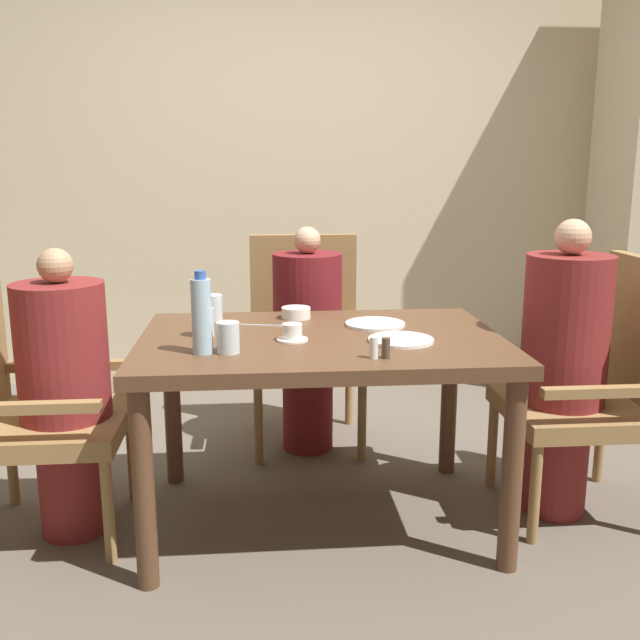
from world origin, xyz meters
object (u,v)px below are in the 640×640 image
at_px(bowl_small, 296,313).
at_px(glass_tall_near, 204,322).
at_px(chair_right_side, 601,382).
at_px(diner_in_right_chair, 563,367).
at_px(chair_left_side, 22,398).
at_px(plate_main_right, 401,340).
at_px(water_bottle, 202,315).
at_px(diner_in_far_chair, 308,337).
at_px(chair_far_side, 305,335).
at_px(glass_tall_far, 213,308).
at_px(diner_in_left_chair, 65,391).
at_px(plate_main_left, 375,324).
at_px(glass_tall_mid, 228,338).
at_px(teacup_with_saucer, 292,333).

distance_m(bowl_small, glass_tall_near, 0.45).
bearing_deg(chair_right_side, diner_in_right_chair, 180.00).
height_order(chair_left_side, glass_tall_near, chair_left_side).
relative_size(plate_main_right, bowl_small, 1.97).
xyz_separation_m(chair_right_side, glass_tall_near, (-1.50, 0.04, 0.26)).
height_order(chair_right_side, glass_tall_near, chair_right_side).
xyz_separation_m(water_bottle, glass_tall_near, (-0.01, 0.24, -0.08)).
height_order(diner_in_far_chair, plate_main_right, diner_in_far_chair).
relative_size(chair_left_side, chair_far_side, 1.00).
distance_m(chair_far_side, chair_right_side, 1.39).
bearing_deg(diner_in_right_chair, glass_tall_far, 167.35).
height_order(diner_in_left_chair, diner_in_right_chair, diner_in_right_chair).
relative_size(diner_in_left_chair, glass_tall_far, 10.14).
distance_m(bowl_small, water_bottle, 0.63).
bearing_deg(diner_in_right_chair, chair_right_side, 0.00).
bearing_deg(glass_tall_far, diner_in_left_chair, -149.97).
distance_m(diner_in_left_chair, plate_main_right, 1.22).
relative_size(diner_in_far_chair, glass_tall_far, 10.18).
bearing_deg(water_bottle, diner_in_right_chair, 8.77).
distance_m(chair_left_side, chair_right_side, 2.16).
relative_size(chair_far_side, plate_main_right, 4.31).
relative_size(bowl_small, glass_tall_near, 1.13).
height_order(chair_left_side, diner_in_right_chair, diner_in_right_chair).
relative_size(plate_main_left, water_bottle, 0.84).
relative_size(diner_in_far_chair, glass_tall_near, 10.18).
bearing_deg(diner_in_far_chair, bowl_small, -100.41).
bearing_deg(plate_main_left, glass_tall_mid, -146.74).
distance_m(chair_right_side, plate_main_right, 0.84).
bearing_deg(chair_far_side, plate_main_left, -72.70).
bearing_deg(bowl_small, chair_far_side, 82.41).
xyz_separation_m(diner_in_left_chair, diner_in_right_chair, (1.85, -0.00, 0.04)).
distance_m(plate_main_left, glass_tall_far, 0.65).
distance_m(plate_main_right, glass_tall_mid, 0.61).
relative_size(diner_in_far_chair, bowl_small, 9.04).
bearing_deg(chair_left_side, bowl_small, 17.38).
relative_size(chair_far_side, diner_in_far_chair, 0.94).
xyz_separation_m(teacup_with_saucer, glass_tall_near, (-0.32, 0.10, 0.03)).
relative_size(diner_in_right_chair, water_bottle, 4.15).
relative_size(diner_in_far_chair, plate_main_right, 4.60).
xyz_separation_m(diner_in_right_chair, bowl_small, (-1.00, 0.31, 0.16)).
bearing_deg(chair_right_side, teacup_with_saucer, -177.08).
bearing_deg(bowl_small, glass_tall_near, -141.77).
xyz_separation_m(chair_right_side, plate_main_left, (-0.85, 0.15, 0.21)).
bearing_deg(chair_left_side, teacup_with_saucer, -3.57).
xyz_separation_m(diner_in_far_chair, plate_main_right, (0.27, -0.83, 0.19)).
bearing_deg(bowl_small, diner_in_far_chair, 79.59).
distance_m(plate_main_left, bowl_small, 0.34).
relative_size(diner_in_left_chair, water_bottle, 3.83).
bearing_deg(glass_tall_far, chair_right_side, -11.38).
bearing_deg(teacup_with_saucer, bowl_small, 84.90).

